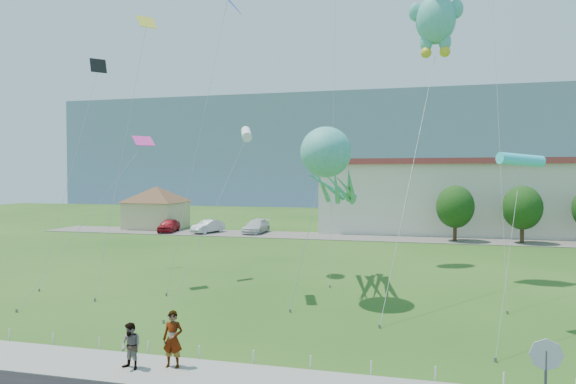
{
  "coord_description": "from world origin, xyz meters",
  "views": [
    {
      "loc": [
        6.38,
        -17.83,
        6.54
      ],
      "look_at": [
        -0.12,
        8.0,
        5.61
      ],
      "focal_mm": 32.0,
      "sensor_mm": 36.0,
      "label": 1
    }
  ],
  "objects": [
    {
      "name": "stop_sign",
      "position": [
        9.5,
        -4.21,
        1.87
      ],
      "size": [
        0.8,
        0.07,
        2.5
      ],
      "color": "slate",
      "rests_on": "ground"
    },
    {
      "name": "small_kite_white",
      "position": [
        -2.38,
        7.89,
        8.59
      ],
      "size": [
        2.26,
        6.72,
        9.09
      ],
      "color": "white",
      "rests_on": "ground"
    },
    {
      "name": "teddy_bear_kite",
      "position": [
        7.43,
        15.3,
        16.43
      ],
      "size": [
        4.2,
        12.4,
        18.87
      ],
      "color": "teal",
      "rests_on": "ground"
    },
    {
      "name": "rope_fence",
      "position": [
        0.0,
        -1.3,
        0.25
      ],
      "size": [
        26.05,
        0.05,
        0.5
      ],
      "color": "white",
      "rests_on": "ground"
    },
    {
      "name": "parked_car_silver",
      "position": [
        -15.95,
        34.68,
        0.76
      ],
      "size": [
        2.77,
        4.5,
        1.4
      ],
      "primitive_type": "imported",
      "rotation": [
        0.0,
        0.0,
        -0.33
      ],
      "color": "#B9BAC0",
      "rests_on": "parking_strip"
    },
    {
      "name": "small_kite_yellow",
      "position": [
        -10.23,
        10.88,
        13.96
      ],
      "size": [
        1.4,
        7.42,
        16.61
      ],
      "color": "yellow",
      "rests_on": "ground"
    },
    {
      "name": "pedestrian_left",
      "position": [
        -1.46,
        -2.4,
        1.04
      ],
      "size": [
        0.72,
        0.5,
        1.89
      ],
      "primitive_type": "imported",
      "rotation": [
        0.0,
        0.0,
        0.07
      ],
      "color": "gray",
      "rests_on": "sidewalk"
    },
    {
      "name": "tree_near",
      "position": [
        10.0,
        34.0,
        3.39
      ],
      "size": [
        3.6,
        3.6,
        5.47
      ],
      "color": "#3F2B19",
      "rests_on": "ground"
    },
    {
      "name": "octopus_kite",
      "position": [
        1.9,
        9.19,
        6.89
      ],
      "size": [
        2.62,
        9.15,
        8.94
      ],
      "color": "teal",
      "rests_on": "ground"
    },
    {
      "name": "small_kite_blue",
      "position": [
        -5.79,
        13.98,
        17.6
      ],
      "size": [
        1.8,
        7.85,
        18.74
      ],
      "color": "blue",
      "rests_on": "ground"
    },
    {
      "name": "parked_car_red",
      "position": [
        -20.56,
        34.47,
        0.79
      ],
      "size": [
        2.45,
        4.5,
        1.45
      ],
      "primitive_type": "imported",
      "rotation": [
        0.0,
        0.0,
        0.18
      ],
      "color": "maroon",
      "rests_on": "parking_strip"
    },
    {
      "name": "small_kite_pink",
      "position": [
        -9.38,
        8.37,
        7.56
      ],
      "size": [
        3.57,
        7.47,
        8.9
      ],
      "color": "#D62F8F",
      "rests_on": "ground"
    },
    {
      "name": "parking_strip",
      "position": [
        0.0,
        35.0,
        0.03
      ],
      "size": [
        70.0,
        6.0,
        0.06
      ],
      "primitive_type": "cube",
      "color": "#59544C",
      "rests_on": "ground"
    },
    {
      "name": "parked_car_white",
      "position": [
        -10.73,
        35.85,
        0.78
      ],
      "size": [
        2.13,
        5.01,
        1.44
      ],
      "primitive_type": "imported",
      "rotation": [
        0.0,
        0.0,
        -0.02
      ],
      "color": "silver",
      "rests_on": "parking_strip"
    },
    {
      "name": "small_kite_black",
      "position": [
        -15.4,
        13.33,
        12.34
      ],
      "size": [
        2.32,
        8.85,
        14.66
      ],
      "color": "black",
      "rests_on": "ground"
    },
    {
      "name": "pedestrian_right",
      "position": [
        -2.72,
        -2.91,
        0.87
      ],
      "size": [
        0.86,
        0.74,
        1.53
      ],
      "primitive_type": "imported",
      "rotation": [
        0.0,
        0.0,
        -0.23
      ],
      "color": "gray",
      "rests_on": "sidewalk"
    },
    {
      "name": "ground",
      "position": [
        0.0,
        0.0,
        0.0
      ],
      "size": [
        160.0,
        160.0,
        0.0
      ],
      "primitive_type": "plane",
      "color": "#214914",
      "rests_on": "ground"
    },
    {
      "name": "tree_mid",
      "position": [
        16.0,
        34.0,
        3.39
      ],
      "size": [
        3.6,
        3.6,
        5.47
      ],
      "color": "#3F2B19",
      "rests_on": "ground"
    },
    {
      "name": "sidewalk",
      "position": [
        0.0,
        -2.75,
        0.05
      ],
      "size": [
        80.0,
        2.5,
        0.1
      ],
      "primitive_type": "cube",
      "color": "gray",
      "rests_on": "ground"
    },
    {
      "name": "hill_ridge",
      "position": [
        0.0,
        120.0,
        12.5
      ],
      "size": [
        160.0,
        50.0,
        25.0
      ],
      "primitive_type": "cube",
      "color": "gray",
      "rests_on": "ground"
    },
    {
      "name": "small_kite_cyan",
      "position": [
        10.65,
        5.71,
        7.09
      ],
      "size": [
        1.89,
        5.93,
        7.58
      ],
      "color": "#35D4EF",
      "rests_on": "ground"
    },
    {
      "name": "pavilion",
      "position": [
        -24.0,
        38.0,
        3.02
      ],
      "size": [
        9.2,
        9.2,
        5.0
      ],
      "color": "#C2B285",
      "rests_on": "ground"
    }
  ]
}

